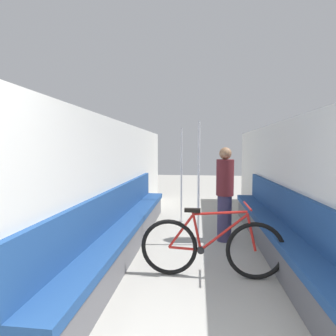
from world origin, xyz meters
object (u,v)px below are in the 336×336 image
object	(u,v)px
passenger_standing	(225,193)
grab_pole_far	(181,177)
bicycle	(211,247)
bench_seat_row_left	(126,230)
grab_pole_near	(199,186)
bench_seat_row_right	(279,235)

from	to	relation	value
passenger_standing	grab_pole_far	bearing A→B (deg)	8.04
bicycle	passenger_standing	size ratio (longest dim) A/B	1.09
bench_seat_row_left	grab_pole_near	size ratio (longest dim) A/B	2.43
bench_seat_row_left	grab_pole_near	xyz separation A→B (m)	(1.14, 0.36, 0.66)
bench_seat_row_left	grab_pole_far	bearing A→B (deg)	66.04
grab_pole_near	passenger_standing	distance (m)	0.55
bicycle	grab_pole_near	size ratio (longest dim) A/B	0.87
bench_seat_row_right	bicycle	size ratio (longest dim) A/B	2.80
bicycle	grab_pole_far	distance (m)	2.59
bicycle	grab_pole_far	xyz separation A→B (m)	(-0.53, 2.46, 0.62)
bench_seat_row_right	grab_pole_far	world-z (taller)	grab_pole_far
bench_seat_row_left	bench_seat_row_right	world-z (taller)	same
bench_seat_row_right	bicycle	bearing A→B (deg)	-144.69
bench_seat_row_right	passenger_standing	size ratio (longest dim) A/B	3.06
grab_pole_far	passenger_standing	size ratio (longest dim) A/B	1.26
bench_seat_row_right	grab_pole_far	distance (m)	2.42
bicycle	bench_seat_row_right	bearing A→B (deg)	26.44
grab_pole_far	passenger_standing	world-z (taller)	grab_pole_far
bench_seat_row_right	grab_pole_far	xyz separation A→B (m)	(-1.55, 1.74, 0.66)
passenger_standing	grab_pole_near	bearing A→B (deg)	92.29
bicycle	grab_pole_far	bearing A→B (deg)	93.33
bench_seat_row_left	bicycle	distance (m)	1.49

